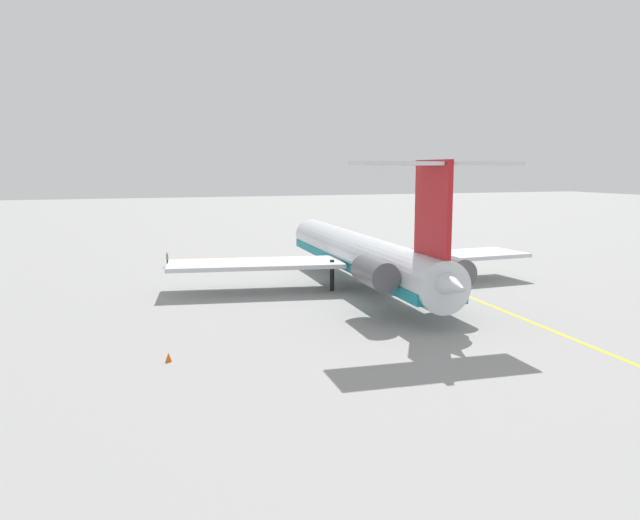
# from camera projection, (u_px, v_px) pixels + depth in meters

# --- Properties ---
(ground) EXTENTS (380.60, 380.60, 0.00)m
(ground) POSITION_uv_depth(u_px,v_px,m) (413.00, 279.00, 64.33)
(ground) COLOR gray
(main_jetliner) EXTENTS (41.00, 36.32, 11.93)m
(main_jetliner) POSITION_uv_depth(u_px,v_px,m) (363.00, 255.00, 58.54)
(main_jetliner) COLOR silver
(main_jetliner) RESTS_ON ground
(ground_crew_near_nose) EXTENTS (0.38, 0.26, 1.65)m
(ground_crew_near_nose) POSITION_uv_depth(u_px,v_px,m) (167.00, 258.00, 72.28)
(ground_crew_near_nose) COLOR black
(ground_crew_near_nose) RESTS_ON ground
(safety_cone_nose) EXTENTS (0.40, 0.40, 0.55)m
(safety_cone_nose) POSITION_uv_depth(u_px,v_px,m) (399.00, 251.00, 83.88)
(safety_cone_nose) COLOR #EA590F
(safety_cone_nose) RESTS_ON ground
(safety_cone_wingtip) EXTENTS (0.40, 0.40, 0.55)m
(safety_cone_wingtip) POSITION_uv_depth(u_px,v_px,m) (169.00, 357.00, 36.75)
(safety_cone_wingtip) COLOR #EA590F
(safety_cone_wingtip) RESTS_ON ground
(safety_cone_tail) EXTENTS (0.40, 0.40, 0.55)m
(safety_cone_tail) POSITION_uv_depth(u_px,v_px,m) (412.00, 249.00, 85.38)
(safety_cone_tail) COLOR #EA590F
(safety_cone_tail) RESTS_ON ground
(taxiway_centreline) EXTENTS (70.57, 6.74, 0.01)m
(taxiway_centreline) POSITION_uv_depth(u_px,v_px,m) (431.00, 281.00, 62.83)
(taxiway_centreline) COLOR gold
(taxiway_centreline) RESTS_ON ground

